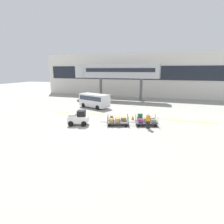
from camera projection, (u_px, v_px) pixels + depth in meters
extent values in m
plane|color=#9E9B91|center=(95.00, 133.00, 17.97)|extent=(120.00, 120.00, 0.00)
cube|color=yellow|center=(125.00, 117.00, 23.93)|extent=(21.06, 0.90, 0.01)
cube|color=silver|center=(143.00, 75.00, 41.00)|extent=(45.73, 2.40, 9.23)
cube|color=#1E232D|center=(142.00, 73.00, 39.75)|extent=(43.44, 0.12, 2.80)
cube|color=#B7B7BC|center=(120.00, 71.00, 36.33)|extent=(14.72, 2.20, 2.60)
cylinder|color=#B7B7BC|center=(83.00, 71.00, 38.82)|extent=(3.00, 3.00, 2.60)
cube|color=#1E232D|center=(119.00, 70.00, 35.23)|extent=(13.24, 0.08, 0.70)
cylinder|color=#59595B|center=(101.00, 88.00, 38.33)|extent=(0.50, 0.50, 4.15)
cylinder|color=#59595B|center=(141.00, 90.00, 35.80)|extent=(0.50, 0.50, 4.15)
cube|color=white|center=(78.00, 119.00, 20.28)|extent=(2.33, 1.68, 0.70)
cube|color=black|center=(81.00, 113.00, 20.14)|extent=(1.06, 1.18, 0.60)
cube|color=silver|center=(73.00, 115.00, 20.19)|extent=(0.95, 1.10, 0.24)
cylinder|color=black|center=(73.00, 121.00, 20.89)|extent=(0.59, 0.34, 0.56)
cylinder|color=black|center=(71.00, 124.00, 19.87)|extent=(0.59, 0.34, 0.56)
cylinder|color=black|center=(85.00, 121.00, 20.86)|extent=(0.59, 0.34, 0.56)
cylinder|color=black|center=(84.00, 124.00, 19.84)|extent=(0.59, 0.34, 0.56)
cube|color=#4C4C4F|center=(118.00, 122.00, 20.25)|extent=(2.61, 2.02, 0.08)
cylinder|color=#237033|center=(108.00, 117.00, 20.82)|extent=(0.06, 0.06, 0.70)
cylinder|color=#237033|center=(108.00, 120.00, 19.56)|extent=(0.06, 0.06, 0.70)
cylinder|color=#237033|center=(128.00, 117.00, 20.77)|extent=(0.06, 0.06, 0.70)
cylinder|color=#237033|center=(128.00, 120.00, 19.52)|extent=(0.06, 0.06, 0.70)
cylinder|color=black|center=(110.00, 122.00, 20.89)|extent=(0.34, 0.19, 0.32)
cylinder|color=black|center=(109.00, 125.00, 19.73)|extent=(0.34, 0.19, 0.32)
cylinder|color=black|center=(126.00, 122.00, 20.86)|extent=(0.34, 0.19, 0.32)
cylinder|color=black|center=(126.00, 125.00, 19.70)|extent=(0.34, 0.19, 0.32)
cylinder|color=#333333|center=(104.00, 122.00, 20.29)|extent=(0.68, 0.26, 0.05)
cube|color=#9E7A4C|center=(111.00, 119.00, 20.55)|extent=(0.50, 0.49, 0.33)
cube|color=#9E7A4C|center=(112.00, 121.00, 19.89)|extent=(0.48, 0.50, 0.39)
cube|color=#9E7A4C|center=(118.00, 119.00, 20.52)|extent=(0.59, 0.58, 0.33)
cube|color=#9E7A4C|center=(118.00, 120.00, 19.87)|extent=(0.50, 0.57, 0.42)
cube|color=olive|center=(124.00, 119.00, 20.51)|extent=(0.67, 0.63, 0.34)
cube|color=#9E7A4C|center=(111.00, 117.00, 20.49)|extent=(0.40, 0.38, 0.23)
cube|color=#4C4C4F|center=(146.00, 122.00, 20.19)|extent=(2.61, 2.02, 0.08)
cylinder|color=gray|center=(136.00, 117.00, 20.75)|extent=(0.06, 0.06, 0.70)
cylinder|color=gray|center=(137.00, 120.00, 19.50)|extent=(0.06, 0.06, 0.70)
cylinder|color=gray|center=(155.00, 117.00, 20.71)|extent=(0.06, 0.06, 0.70)
cylinder|color=gray|center=(158.00, 120.00, 19.45)|extent=(0.06, 0.06, 0.70)
cylinder|color=black|center=(137.00, 122.00, 20.83)|extent=(0.34, 0.19, 0.32)
cylinder|color=black|center=(139.00, 125.00, 19.67)|extent=(0.34, 0.19, 0.32)
cylinder|color=black|center=(153.00, 122.00, 20.79)|extent=(0.34, 0.19, 0.32)
cylinder|color=black|center=(156.00, 126.00, 19.63)|extent=(0.34, 0.19, 0.32)
cylinder|color=#333333|center=(132.00, 122.00, 20.22)|extent=(0.68, 0.26, 0.05)
cube|color=#726651|center=(140.00, 119.00, 20.46)|extent=(0.60, 0.53, 0.45)
cube|color=#8C338C|center=(141.00, 121.00, 19.82)|extent=(0.53, 0.40, 0.38)
cube|color=orange|center=(146.00, 119.00, 20.50)|extent=(0.49, 0.35, 0.35)
cube|color=#99999E|center=(147.00, 120.00, 19.85)|extent=(0.56, 0.44, 0.42)
cube|color=black|center=(152.00, 120.00, 20.40)|extent=(0.63, 0.38, 0.32)
cube|color=#99999E|center=(154.00, 121.00, 19.83)|extent=(0.62, 0.44, 0.37)
cube|color=#236B2D|center=(140.00, 115.00, 20.38)|extent=(0.53, 0.43, 0.34)
cylinder|color=black|center=(147.00, 125.00, 19.08)|extent=(0.16, 0.16, 0.82)
cylinder|color=black|center=(149.00, 125.00, 19.03)|extent=(0.16, 0.16, 0.82)
cube|color=orange|center=(148.00, 118.00, 18.81)|extent=(0.42, 0.44, 0.61)
sphere|color=beige|center=(148.00, 115.00, 18.62)|extent=(0.22, 0.22, 0.22)
cube|color=silver|center=(94.00, 100.00, 29.44)|extent=(5.16, 3.41, 1.90)
cube|color=#2D3847|center=(94.00, 98.00, 29.35)|extent=(4.81, 3.32, 0.64)
cylinder|color=black|center=(84.00, 105.00, 29.85)|extent=(0.72, 0.46, 0.68)
cylinder|color=black|center=(98.00, 107.00, 28.04)|extent=(0.72, 0.46, 0.68)
cone|color=orange|center=(133.00, 118.00, 22.43)|extent=(0.36, 0.36, 0.55)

